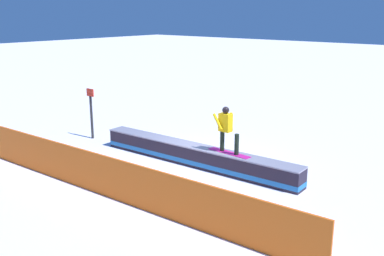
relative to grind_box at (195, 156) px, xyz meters
The scene contains 5 objects.
ground_plane 0.31m from the grind_box, ahead, with size 120.00×120.00×0.00m, color white.
grind_box is the anchor object (origin of this frame).
snowboarder 1.67m from the grind_box, behind, with size 1.54×0.42×1.46m.
safety_fence 3.60m from the grind_box, 90.00° to the left, with size 12.23×0.06×1.19m, color orange.
trail_marker 5.29m from the grind_box, ahead, with size 0.40×0.10×2.03m.
Camera 1 is at (-8.92, 10.89, 4.99)m, focal length 41.57 mm.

